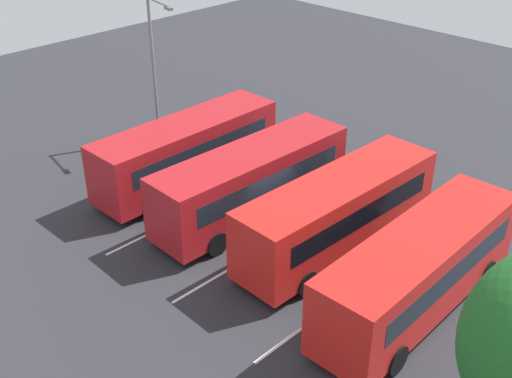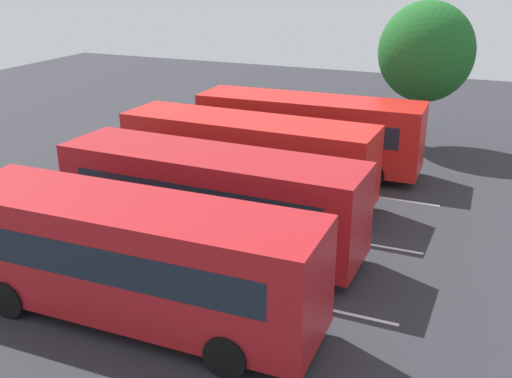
{
  "view_description": "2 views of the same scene",
  "coord_description": "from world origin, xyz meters",
  "px_view_note": "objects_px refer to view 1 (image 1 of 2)",
  "views": [
    {
      "loc": [
        -16.56,
        -14.64,
        14.81
      ],
      "look_at": [
        -0.44,
        1.36,
        1.88
      ],
      "focal_mm": 44.57,
      "sensor_mm": 36.0,
      "label": 1
    },
    {
      "loc": [
        -7.68,
        17.09,
        8.45
      ],
      "look_at": [
        -0.94,
        1.14,
        1.79
      ],
      "focal_mm": 41.47,
      "sensor_mm": 36.0,
      "label": 2
    }
  ],
  "objects_px": {
    "pedestrian": "(374,169)",
    "street_lamp": "(155,62)",
    "bus_far_left": "(420,268)",
    "bus_center_left": "(338,211)",
    "bus_center_right": "(252,180)",
    "bus_far_right": "(188,150)"
  },
  "relations": [
    {
      "from": "bus_center_left",
      "to": "bus_far_right",
      "type": "height_order",
      "value": "same"
    },
    {
      "from": "bus_far_left",
      "to": "bus_far_right",
      "type": "bearing_deg",
      "value": 87.19
    },
    {
      "from": "bus_far_left",
      "to": "bus_center_right",
      "type": "xyz_separation_m",
      "value": [
        0.37,
        8.47,
        0.0
      ]
    },
    {
      "from": "bus_far_left",
      "to": "bus_center_left",
      "type": "bearing_deg",
      "value": 75.82
    },
    {
      "from": "bus_center_right",
      "to": "bus_far_right",
      "type": "distance_m",
      "value": 4.24
    },
    {
      "from": "bus_far_left",
      "to": "bus_far_right",
      "type": "relative_size",
      "value": 1.0
    },
    {
      "from": "bus_far_left",
      "to": "bus_far_right",
      "type": "height_order",
      "value": "same"
    },
    {
      "from": "bus_center_right",
      "to": "bus_far_right",
      "type": "xyz_separation_m",
      "value": [
        -0.04,
        4.24,
        0.0
      ]
    },
    {
      "from": "bus_center_left",
      "to": "street_lamp",
      "type": "bearing_deg",
      "value": 85.96
    },
    {
      "from": "bus_center_left",
      "to": "bus_far_left",
      "type": "bearing_deg",
      "value": -101.26
    },
    {
      "from": "pedestrian",
      "to": "bus_far_left",
      "type": "bearing_deg",
      "value": 8.23
    },
    {
      "from": "bus_center_left",
      "to": "bus_center_right",
      "type": "relative_size",
      "value": 1.0
    },
    {
      "from": "bus_center_left",
      "to": "street_lamp",
      "type": "xyz_separation_m",
      "value": [
        1.29,
        13.12,
        2.71
      ]
    },
    {
      "from": "bus_far_left",
      "to": "bus_far_right",
      "type": "xyz_separation_m",
      "value": [
        0.33,
        12.72,
        0.0
      ]
    },
    {
      "from": "bus_center_left",
      "to": "bus_far_right",
      "type": "distance_m",
      "value": 8.45
    },
    {
      "from": "bus_center_right",
      "to": "street_lamp",
      "type": "relative_size",
      "value": 1.24
    },
    {
      "from": "bus_center_right",
      "to": "pedestrian",
      "type": "bearing_deg",
      "value": -20.78
    },
    {
      "from": "bus_center_right",
      "to": "bus_far_right",
      "type": "relative_size",
      "value": 1.0
    },
    {
      "from": "bus_far_left",
      "to": "bus_center_left",
      "type": "height_order",
      "value": "same"
    },
    {
      "from": "bus_center_left",
      "to": "pedestrian",
      "type": "relative_size",
      "value": 5.53
    },
    {
      "from": "bus_far_right",
      "to": "bus_far_left",
      "type": "bearing_deg",
      "value": -92.0
    },
    {
      "from": "pedestrian",
      "to": "street_lamp",
      "type": "distance_m",
      "value": 12.36
    }
  ]
}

